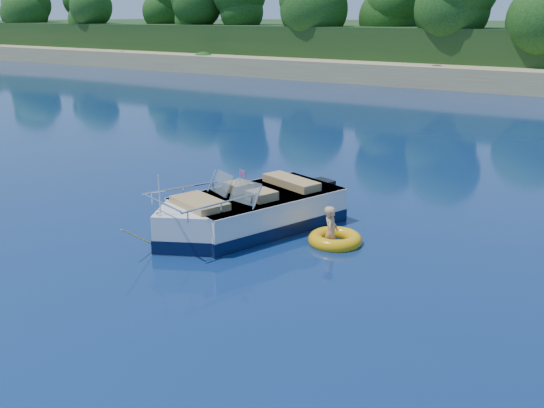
# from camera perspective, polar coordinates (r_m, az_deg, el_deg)

# --- Properties ---
(ground) EXTENTS (160.00, 160.00, 0.00)m
(ground) POSITION_cam_1_polar(r_m,az_deg,el_deg) (12.13, -14.02, -7.51)
(ground) COLOR #0A1D4B
(ground) RESTS_ON ground
(motorboat) EXTENTS (3.23, 5.77, 1.98)m
(motorboat) POSITION_cam_1_polar(r_m,az_deg,el_deg) (14.58, -2.52, -1.06)
(motorboat) COLOR white
(motorboat) RESTS_ON ground
(tow_tube) EXTENTS (1.49, 1.49, 0.33)m
(tow_tube) POSITION_cam_1_polar(r_m,az_deg,el_deg) (13.93, 5.96, -3.35)
(tow_tube) COLOR #F0A80C
(tow_tube) RESTS_ON ground
(boy) EXTENTS (0.60, 0.79, 1.42)m
(boy) POSITION_cam_1_polar(r_m,az_deg,el_deg) (13.94, 5.54, -3.69)
(boy) COLOR tan
(boy) RESTS_ON ground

